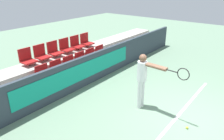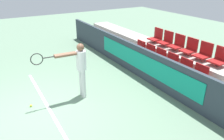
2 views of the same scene
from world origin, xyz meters
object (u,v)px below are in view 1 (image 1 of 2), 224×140
at_px(stadium_chair_1, 58,70).
at_px(stadium_chair_6, 27,58).
at_px(stadium_chair_3, 82,61).
at_px(stadium_chair_11, 86,41).
at_px(stadium_chair_4, 92,57).
at_px(stadium_chair_9, 66,47).
at_px(stadium_chair_8, 54,50).
at_px(stadium_chair_0, 44,75).
at_px(tennis_ball, 187,128).
at_px(stadium_chair_7, 42,54).
at_px(tennis_player, 144,77).
at_px(stadium_chair_10, 77,44).
at_px(stadium_chair_2, 71,65).
at_px(stadium_chair_5, 101,54).

height_order(stadium_chair_1, stadium_chair_6, stadium_chair_6).
bearing_deg(stadium_chair_3, stadium_chair_11, 36.65).
distance_m(stadium_chair_4, stadium_chair_9, 1.12).
height_order(stadium_chair_6, stadium_chair_11, same).
distance_m(stadium_chair_8, stadium_chair_9, 0.58).
distance_m(stadium_chair_0, stadium_chair_8, 1.51).
height_order(stadium_chair_6, stadium_chair_9, same).
height_order(stadium_chair_6, tennis_ball, stadium_chair_6).
bearing_deg(stadium_chair_3, stadium_chair_7, 143.35).
bearing_deg(tennis_player, stadium_chair_7, 102.44).
height_order(stadium_chair_6, stadium_chair_8, same).
distance_m(stadium_chair_3, stadium_chair_10, 1.12).
height_order(stadium_chair_6, stadium_chair_10, same).
relative_size(stadium_chair_1, stadium_chair_2, 1.00).
height_order(stadium_chair_5, stadium_chair_6, stadium_chair_6).
height_order(stadium_chair_8, tennis_ball, stadium_chair_8).
xyz_separation_m(stadium_chair_2, stadium_chair_7, (-0.58, 0.87, 0.40)).
height_order(stadium_chair_7, stadium_chair_11, same).
bearing_deg(stadium_chair_7, stadium_chair_0, -123.90).
xyz_separation_m(stadium_chair_2, stadium_chair_9, (0.58, 0.87, 0.40)).
bearing_deg(stadium_chair_0, stadium_chair_3, 0.00).
bearing_deg(stadium_chair_6, stadium_chair_4, -20.40).
height_order(stadium_chair_2, stadium_chair_3, same).
height_order(stadium_chair_1, stadium_chair_4, same).
bearing_deg(tennis_ball, stadium_chair_2, 87.99).
xyz_separation_m(stadium_chair_10, tennis_ball, (-1.32, -5.35, -1.01)).
xyz_separation_m(stadium_chair_0, stadium_chair_5, (2.91, 0.00, 0.00)).
bearing_deg(stadium_chair_11, stadium_chair_9, 180.00).
distance_m(stadium_chair_4, stadium_chair_5, 0.58).
bearing_deg(stadium_chair_5, stadium_chair_10, 123.90).
distance_m(stadium_chair_1, stadium_chair_10, 1.99).
bearing_deg(stadium_chair_11, stadium_chair_3, -143.35).
relative_size(stadium_chair_3, tennis_player, 0.35).
xyz_separation_m(stadium_chair_5, stadium_chair_10, (-0.58, 0.87, 0.40)).
bearing_deg(stadium_chair_5, stadium_chair_9, 143.35).
height_order(stadium_chair_6, stadium_chair_7, same).
height_order(stadium_chair_10, tennis_ball, stadium_chair_10).
bearing_deg(stadium_chair_8, stadium_chair_11, 0.00).
height_order(stadium_chair_10, tennis_player, tennis_player).
xyz_separation_m(stadium_chair_3, stadium_chair_10, (0.58, 0.87, 0.40)).
bearing_deg(stadium_chair_11, stadium_chair_6, 180.00).
relative_size(stadium_chair_2, tennis_ball, 8.82).
relative_size(stadium_chair_0, stadium_chair_8, 1.00).
bearing_deg(stadium_chair_4, tennis_player, -110.37).
distance_m(stadium_chair_2, tennis_ball, 4.52).
bearing_deg(stadium_chair_6, stadium_chair_8, 0.00).
xyz_separation_m(stadium_chair_0, stadium_chair_6, (0.00, 0.87, 0.40)).
distance_m(stadium_chair_0, stadium_chair_9, 1.99).
bearing_deg(stadium_chair_6, stadium_chair_0, -90.00).
height_order(stadium_chair_1, stadium_chair_7, stadium_chair_7).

